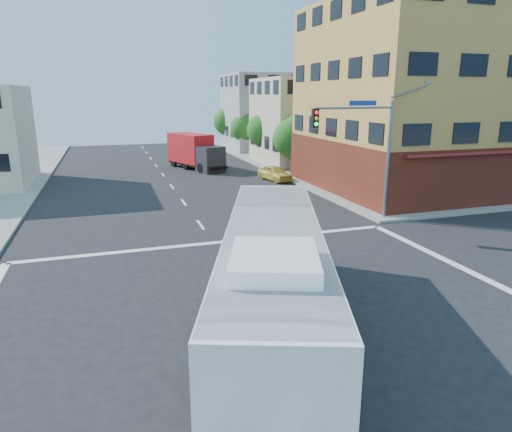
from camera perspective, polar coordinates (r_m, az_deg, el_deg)
name	(u,v)px	position (r m, az deg, el deg)	size (l,w,h in m)	color
ground	(281,332)	(14.96, 3.15, -14.31)	(120.00, 120.00, 0.00)	black
sidewalk_ne	(442,154)	(62.11, 22.19, 7.15)	(50.00, 50.00, 0.15)	gray
corner_building_ne	(435,113)	(39.42, 21.44, 11.87)	(18.10, 15.44, 14.00)	#B58F41
building_east_near	(315,121)	(51.08, 7.41, 11.67)	(12.06, 10.06, 9.00)	#C4B296
building_east_far	(271,112)	(63.98, 1.95, 12.86)	(12.06, 10.06, 10.00)	#A1A19C
signal_mast_ne	(365,137)	(26.76, 13.48, 9.55)	(7.91, 1.13, 8.07)	slate
street_tree_a	(293,136)	(43.56, 4.66, 9.99)	(3.60, 3.60, 5.53)	#381F14
street_tree_b	(265,128)	(51.01, 1.16, 10.93)	(3.80, 3.80, 5.79)	#381F14
street_tree_c	(244,126)	(58.63, -1.45, 11.16)	(3.40, 3.40, 5.29)	#381F14
street_tree_d	(228,120)	(66.30, -3.47, 11.94)	(4.00, 4.00, 6.03)	#381F14
transit_bus	(273,278)	(13.99, 2.16, -7.81)	(7.07, 13.25, 3.87)	black
box_truck	(195,152)	(46.85, -7.61, 7.91)	(4.87, 7.97, 3.46)	#26252A
parked_car	(275,173)	(40.15, 2.39, 5.39)	(1.56, 3.88, 1.32)	gold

